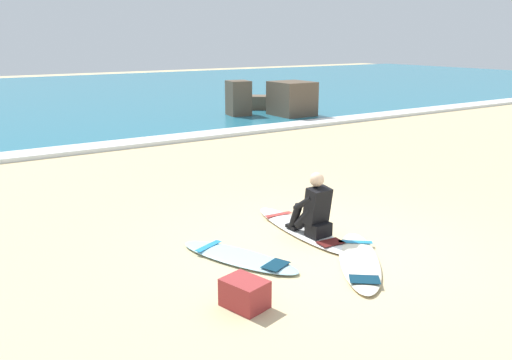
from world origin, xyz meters
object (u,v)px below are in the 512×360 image
object	(u,v)px
surfboard_main	(301,229)
beach_bag	(245,293)
surfboard_spare_near	(239,257)
surfboard_spare_far	(359,260)
surfer_seated	(314,210)

from	to	relation	value
surfboard_main	beach_bag	bearing A→B (deg)	-142.42
surfboard_main	beach_bag	size ratio (longest dim) A/B	4.97
surfboard_spare_near	beach_bag	bearing A→B (deg)	-118.50
surfboard_spare_far	beach_bag	bearing A→B (deg)	-175.26
surfboard_main	surfer_seated	size ratio (longest dim) A/B	2.52
surfboard_main	surfboard_spare_far	world-z (taller)	same
surfer_seated	surfboard_spare_far	size ratio (longest dim) A/B	0.50
surfboard_main	beach_bag	distance (m)	2.51
surfboard_main	surfer_seated	distance (m)	0.52
surfboard_spare_near	beach_bag	size ratio (longest dim) A/B	4.00
surfer_seated	beach_bag	distance (m)	2.31
surfer_seated	beach_bag	xyz separation A→B (m)	(-1.95, -1.20, -0.28)
surfboard_spare_near	surfboard_spare_far	distance (m)	1.61
surfboard_main	surfer_seated	bearing A→B (deg)	-96.26
surfboard_spare_near	beach_bag	world-z (taller)	beach_bag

